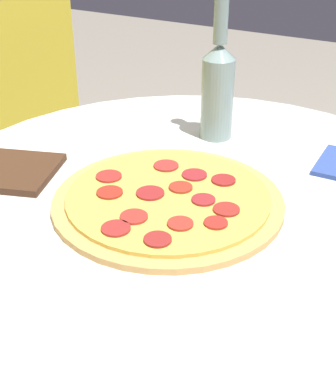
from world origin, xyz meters
name	(u,v)px	position (x,y,z in m)	size (l,w,h in m)	color
table	(193,294)	(0.00, 0.00, 0.51)	(0.89, 0.89, 0.72)	silver
pizza	(168,199)	(-0.06, 0.02, 0.73)	(0.35, 0.35, 0.02)	tan
beer_bottle	(218,86)	(0.21, 0.07, 0.82)	(0.06, 0.06, 0.27)	gray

